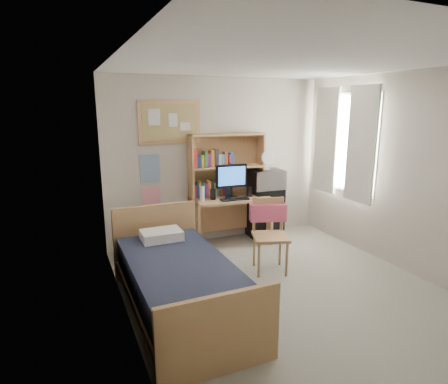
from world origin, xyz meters
name	(u,v)px	position (x,y,z in m)	size (l,w,h in m)	color
floor	(287,294)	(0.00, 0.00, -0.01)	(3.60, 4.20, 0.02)	gray
ceiling	(297,61)	(0.00, 0.00, 2.60)	(3.60, 4.20, 0.02)	white
wall_back	(218,161)	(0.00, 2.10, 1.30)	(3.60, 0.04, 2.60)	beige
wall_left	(125,202)	(-1.80, 0.00, 1.30)	(0.04, 4.20, 2.60)	beige
wall_right	(409,174)	(1.80, 0.00, 1.30)	(0.04, 4.20, 2.60)	beige
window_unit	(344,143)	(1.75, 1.20, 1.60)	(0.10, 1.40, 1.70)	white
curtain_left	(361,145)	(1.72, 0.80, 1.60)	(0.04, 0.55, 1.70)	white
curtain_right	(326,141)	(1.72, 1.60, 1.60)	(0.04, 0.55, 1.70)	white
bulletin_board	(170,122)	(-0.78, 2.08, 1.92)	(0.94, 0.03, 0.64)	tan
poster_wave	(150,168)	(-1.10, 2.09, 1.25)	(0.30, 0.01, 0.42)	#265F99
poster_japan	(151,199)	(-1.10, 2.09, 0.78)	(0.28, 0.01, 0.36)	#D92649
desk	(230,220)	(0.07, 1.77, 0.38)	(1.22, 0.61, 0.77)	tan
desk_chair	(271,236)	(0.13, 0.62, 0.49)	(0.49, 0.49, 0.98)	tan
mini_fridge	(265,213)	(0.73, 1.83, 0.42)	(0.49, 0.49, 0.84)	black
bed	(181,287)	(-1.26, 0.11, 0.28)	(1.03, 2.07, 0.57)	#1A1E30
hutch	(227,165)	(0.08, 1.92, 1.25)	(1.20, 0.30, 0.98)	tan
monitor	(231,181)	(0.06, 1.71, 1.03)	(0.50, 0.04, 0.53)	black
keyboard	(235,199)	(0.05, 1.57, 0.78)	(0.44, 0.14, 0.02)	black
speaker_left	(213,194)	(-0.24, 1.73, 0.85)	(0.07, 0.07, 0.16)	black
speaker_right	(249,192)	(0.36, 1.69, 0.84)	(0.06, 0.06, 0.16)	black
water_bottle	(202,194)	(-0.42, 1.70, 0.88)	(0.07, 0.07, 0.22)	white
hoodie	(268,212)	(0.19, 0.81, 0.76)	(0.49, 0.15, 0.24)	#DA5374
microwave	(266,179)	(0.73, 1.81, 0.99)	(0.53, 0.40, 0.31)	#BABABF
desk_fan	(266,161)	(0.73, 1.81, 1.29)	(0.23, 0.23, 0.29)	white
pillow	(161,235)	(-1.27, 0.86, 0.63)	(0.48, 0.33, 0.11)	white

